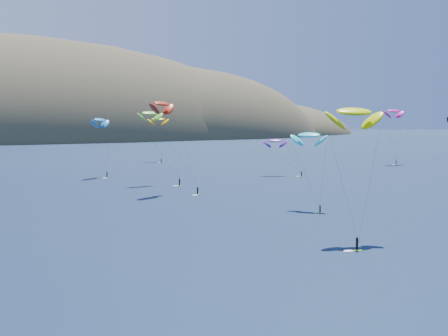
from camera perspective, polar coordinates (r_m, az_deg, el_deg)
island at (r=601.97m, az=-18.23°, el=1.60°), size 730.00×300.00×210.00m
kitesurfer_2 at (r=100.97m, az=11.81°, el=5.05°), size 11.83×12.08×22.71m
kitesurfer_3 at (r=181.01m, az=-6.79°, el=4.98°), size 10.13×12.08×22.54m
kitesurfer_4 at (r=204.89m, az=-11.28°, el=4.33°), size 9.21×10.02×20.77m
kitesurfer_5 at (r=132.78m, az=7.78°, el=3.00°), size 7.32×12.06×17.63m
kitesurfer_6 at (r=206.86m, az=4.70°, el=2.52°), size 9.97×12.35×13.70m
kitesurfer_8 at (r=265.26m, az=15.25°, el=5.06°), size 9.70×6.43×24.45m
kitesurfer_9 at (r=158.22m, az=-5.72°, el=5.87°), size 12.02×12.61×25.18m
kitesurfer_11 at (r=272.79m, az=-6.04°, el=4.47°), size 9.61×12.89×20.85m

